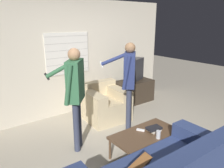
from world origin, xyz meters
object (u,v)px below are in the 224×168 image
(person_right_standing, at_px, (129,76))
(soda_can, at_px, (158,135))
(armchair_beige, at_px, (104,104))
(person_left_standing, at_px, (75,88))
(coffee_table, at_px, (147,136))
(tv, at_px, (134,70))
(spare_remote, at_px, (141,130))
(book_stack, at_px, (154,129))

(person_right_standing, xyz_separation_m, soda_can, (-0.35, -1.09, -0.63))
(armchair_beige, height_order, person_left_standing, person_left_standing)
(person_left_standing, bearing_deg, coffee_table, -96.47)
(armchair_beige, relative_size, soda_can, 7.40)
(person_left_standing, bearing_deg, tv, -22.59)
(coffee_table, bearing_deg, armchair_beige, 79.84)
(spare_remote, bearing_deg, coffee_table, -120.56)
(tv, xyz_separation_m, person_right_standing, (-1.09, -1.03, 0.22))
(person_left_standing, relative_size, spare_remote, 12.85)
(book_stack, relative_size, spare_remote, 1.93)
(armchair_beige, xyz_separation_m, soda_can, (-0.24, -1.74, 0.11))
(tv, height_order, spare_remote, tv)
(tv, height_order, person_left_standing, person_left_standing)
(tv, bearing_deg, spare_remote, 29.03)
(coffee_table, xyz_separation_m, tv, (1.48, 1.94, 0.51))
(person_left_standing, height_order, book_stack, person_left_standing)
(soda_can, bearing_deg, spare_remote, 97.54)
(coffee_table, bearing_deg, person_left_standing, 131.69)
(armchair_beige, distance_m, coffee_table, 1.59)
(person_left_standing, bearing_deg, person_right_standing, -45.84)
(person_right_standing, relative_size, spare_remote, 12.93)
(person_left_standing, bearing_deg, armchair_beige, -14.44)
(armchair_beige, distance_m, tv, 1.36)
(tv, relative_size, person_right_standing, 0.46)
(person_right_standing, distance_m, soda_can, 1.31)
(armchair_beige, distance_m, soda_can, 1.76)
(coffee_table, distance_m, soda_can, 0.21)
(armchair_beige, bearing_deg, person_right_standing, 104.19)
(spare_remote, bearing_deg, person_right_standing, 31.02)
(coffee_table, relative_size, tv, 1.42)
(person_right_standing, distance_m, book_stack, 1.14)
(soda_can, bearing_deg, person_left_standing, 127.88)
(armchair_beige, height_order, spare_remote, armchair_beige)
(book_stack, xyz_separation_m, spare_remote, (-0.16, 0.14, -0.03))
(spare_remote, bearing_deg, person_left_standing, 105.64)
(soda_can, bearing_deg, armchair_beige, 82.19)
(book_stack, distance_m, spare_remote, 0.22)
(soda_can, relative_size, spare_remote, 0.96)
(coffee_table, relative_size, soda_can, 8.78)
(book_stack, height_order, spare_remote, book_stack)
(person_left_standing, relative_size, book_stack, 6.67)
(tv, distance_m, person_left_standing, 2.50)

